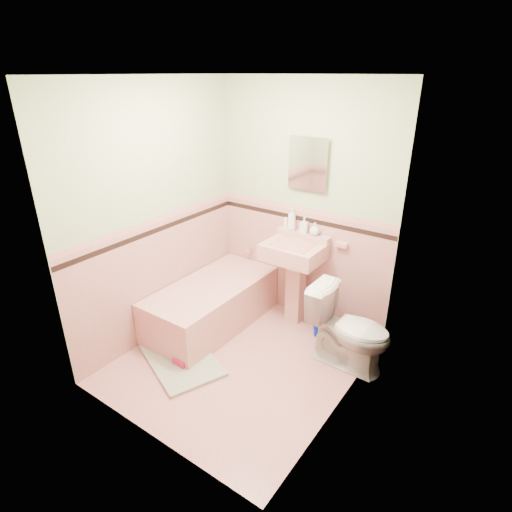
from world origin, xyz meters
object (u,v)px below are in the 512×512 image
Objects in this scene: sink at (293,284)px; soap_bottle_mid at (304,225)px; soap_bottle_right at (315,229)px; shoe at (180,362)px; toilet at (349,329)px; soap_bottle_left at (292,219)px; bathtub at (212,306)px; bucket at (323,325)px; medicine_cabinet at (308,164)px.

sink is 5.52× the size of soap_bottle_mid.
soap_bottle_right reaches higher than shoe.
sink is 1.21× the size of toilet.
soap_bottle_left is 0.15m from soap_bottle_mid.
toilet is at bearing 8.04° from bathtub.
bucket is 1.53× the size of shoe.
medicine_cabinet is 0.61m from soap_bottle_left.
bucket is at bearing -21.76° from soap_bottle_left.
toilet is (0.78, -0.50, -0.69)m from soap_bottle_mid.
bucket is (0.27, -0.22, -0.94)m from soap_bottle_right.
bucket reaches higher than shoe.
toilet is (1.47, 0.21, 0.16)m from bathtub.
sink is at bearing -124.93° from soap_bottle_right.
sink is 0.64m from soap_bottle_mid.
medicine_cabinet is 1.65m from bucket.
bucket is at bearing -28.90° from soap_bottle_mid.
sink is at bearing -50.87° from soap_bottle_left.
soap_bottle_mid is at bearing 73.59° from shoe.
toilet is (0.66, -0.50, -0.68)m from soap_bottle_right.
soap_bottle_mid reaches higher than bucket.
sink is at bearing 174.83° from bucket.
toilet reaches higher than bucket.
soap_bottle_mid reaches higher than sink.
soap_bottle_right is at bearing 0.00° from soap_bottle_left.
soap_bottle_right is 0.89× the size of shoe.
medicine_cabinet is 0.66m from soap_bottle_right.
sink is 3.87× the size of soap_bottle_left.
medicine_cabinet is (0.00, 0.21, 1.24)m from sink.
shoe is (-0.45, -1.44, -1.01)m from soap_bottle_mid.
medicine_cabinet is 1.95× the size of soap_bottle_left.
soap_bottle_mid is 1.16m from toilet.
bathtub is 1.78m from medicine_cabinet.
soap_bottle_mid is at bearing 89.03° from sink.
bathtub is 8.93× the size of soap_bottle_mid.
sink reaches higher than toilet.
soap_bottle_left reaches higher than bucket.
shoe is at bearing -106.89° from medicine_cabinet.
shoe is at bearing -107.33° from soap_bottle_mid.
sink is 0.69m from soap_bottle_left.
soap_bottle_mid is 1.06m from bucket.
sink is at bearing 68.11° from toilet.
soap_bottle_right reaches higher than bucket.
soap_bottle_right is 0.17× the size of toilet.
bathtub is at bearing -138.61° from soap_bottle_right.
soap_bottle_right is at bearing 55.07° from sink.
bathtub is 11.28× the size of soap_bottle_right.
soap_bottle_left is 1.15m from bucket.
shoe is at bearing -101.78° from soap_bottle_left.
toilet is at bearing -37.26° from soap_bottle_right.
bathtub is at bearing -133.89° from soap_bottle_mid.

